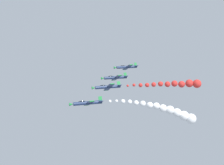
{
  "coord_description": "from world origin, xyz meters",
  "views": [
    {
      "loc": [
        -101.16,
        29.34,
        152.82
      ],
      "look_at": [
        0.0,
        0.0,
        129.72
      ],
      "focal_mm": 47.09,
      "sensor_mm": 36.0,
      "label": 1
    }
  ],
  "objects": [
    {
      "name": "smoke_trail_lead",
      "position": [
        -19.54,
        -14.43,
        123.2
      ],
      "size": [
        8.24,
        27.77,
        8.42
      ],
      "color": "white"
    },
    {
      "name": "airplane_left_inner",
      "position": [
        -5.09,
        3.16,
        129.41
      ],
      "size": [
        8.7,
        10.35,
        4.61
      ],
      "rotation": [
        0.0,
        0.47,
        0.0
      ],
      "color": "navy"
    },
    {
      "name": "smoke_trail_left_inner",
      "position": [
        -9.9,
        -22.14,
        129.94
      ],
      "size": [
        9.25,
        25.34,
        3.16
      ],
      "color": "red"
    },
    {
      "name": "airplane_left_outer",
      "position": [
        15.91,
        -11.0,
        132.46
      ],
      "size": [
        9.0,
        10.35,
        3.9
      ],
      "rotation": [
        0.0,
        0.38,
        0.0
      ],
      "color": "navy"
    },
    {
      "name": "airplane_right_inner",
      "position": [
        5.58,
        -2.84,
        130.34
      ],
      "size": [
        8.97,
        10.35,
        3.99
      ],
      "rotation": [
        0.0,
        0.39,
        0.0
      ],
      "color": "navy"
    },
    {
      "name": "airplane_lead",
      "position": [
        -15.52,
        12.5,
        127.3
      ],
      "size": [
        8.93,
        10.35,
        4.09
      ],
      "rotation": [
        0.0,
        0.4,
        0.0
      ],
      "color": "navy"
    }
  ]
}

